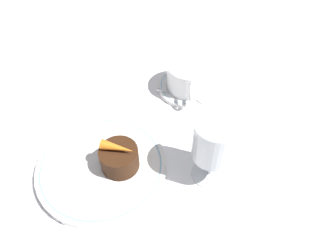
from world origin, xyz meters
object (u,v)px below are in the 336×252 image
Objects in this scene: dinner_plate at (102,167)px; dessert_cake at (119,158)px; wine_glass at (215,143)px; coffee_cup at (190,75)px.

dessert_cake is (0.00, 0.03, 0.03)m from dinner_plate.
dinner_plate is at bearing -90.04° from dessert_cake.
dessert_cake is at bearing -92.50° from wine_glass.
wine_glass is at bearing 7.73° from coffee_cup.
dinner_plate is 1.71× the size of wine_glass.
dinner_plate is 3.43× the size of dessert_cake.
dinner_plate is 0.27m from coffee_cup.
coffee_cup is at bearing 142.56° from dinner_plate.
dinner_plate is 1.85× the size of coffee_cup.
dessert_cake is at bearing -31.08° from coffee_cup.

